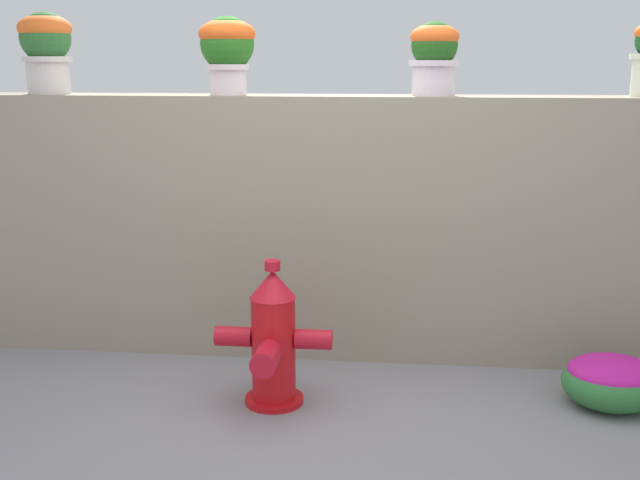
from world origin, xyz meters
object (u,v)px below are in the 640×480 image
(potted_plant_1, at_px, (46,45))
(fire_hydrant, at_px, (273,341))
(potted_plant_3, at_px, (434,53))
(flower_bush_left, at_px, (612,380))
(potted_plant_2, at_px, (227,46))

(potted_plant_1, relative_size, fire_hydrant, 0.62)
(fire_hydrant, bearing_deg, potted_plant_3, 46.06)
(potted_plant_3, bearing_deg, potted_plant_1, -179.80)
(flower_bush_left, bearing_deg, potted_plant_1, 168.39)
(potted_plant_1, relative_size, potted_plant_3, 1.16)
(potted_plant_1, distance_m, potted_plant_3, 2.22)
(potted_plant_2, height_order, flower_bush_left, potted_plant_2)
(potted_plant_3, bearing_deg, flower_bush_left, -35.46)
(fire_hydrant, bearing_deg, flower_bush_left, 5.33)
(potted_plant_3, bearing_deg, potted_plant_2, -177.62)
(potted_plant_3, distance_m, fire_hydrant, 1.80)
(potted_plant_2, relative_size, fire_hydrant, 0.58)
(potted_plant_1, bearing_deg, flower_bush_left, -11.61)
(fire_hydrant, distance_m, flower_bush_left, 1.71)
(potted_plant_2, height_order, fire_hydrant, potted_plant_2)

